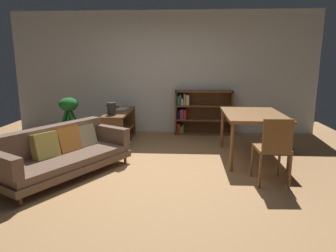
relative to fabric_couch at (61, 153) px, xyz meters
name	(u,v)px	position (x,y,z in m)	size (l,w,h in m)	color
ground_plane	(150,173)	(1.28, 0.13, -0.33)	(8.16, 8.16, 0.00)	#A87A4C
back_wall_panel	(163,73)	(1.28, 2.83, 1.02)	(6.80, 0.10, 2.70)	silver
fabric_couch	(61,153)	(0.00, 0.00, 0.00)	(1.70, 2.09, 0.69)	brown
media_console	(120,127)	(0.46, 1.84, -0.02)	(0.42, 1.34, 0.63)	brown
open_laptop	(119,108)	(0.39, 2.12, 0.33)	(0.44, 0.37, 0.09)	silver
desk_speaker	(112,109)	(0.41, 1.44, 0.42)	(0.16, 0.16, 0.23)	#2D2823
potted_floor_plant	(70,120)	(-0.48, 1.63, 0.16)	(0.46, 0.43, 0.93)	#9E9389
dining_table	(253,117)	(2.91, 0.92, 0.38)	(0.95, 1.40, 0.78)	brown
dining_chair_near	(273,146)	(2.96, -0.18, 0.20)	(0.44, 0.47, 0.92)	brown
bookshelf	(200,112)	(2.11, 2.67, 0.17)	(1.27, 0.29, 0.99)	brown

